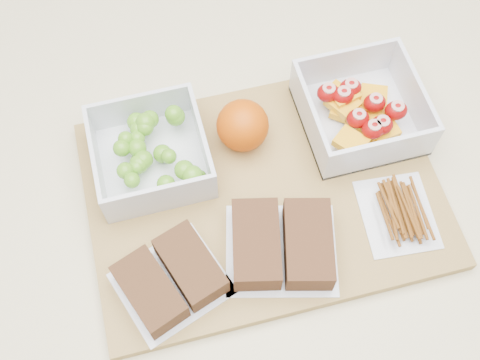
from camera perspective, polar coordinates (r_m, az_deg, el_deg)
The scene contains 9 objects.
ground at distance 1.60m, azimuth 0.64°, elevation -15.32°, with size 4.00×4.00×0.00m, color gray.
counter at distance 1.16m, azimuth 0.87°, elevation -10.87°, with size 1.20×0.90×0.90m, color beige.
cutting_board at distance 0.73m, azimuth 2.24°, elevation -1.32°, with size 0.42×0.30×0.02m, color #A18042.
grape_container at distance 0.73m, azimuth -8.34°, elevation 2.65°, with size 0.13×0.13×0.06m.
fruit_container at distance 0.77m, azimuth 11.35°, elevation 6.43°, with size 0.14×0.14×0.06m.
orange at distance 0.73m, azimuth 0.25°, elevation 5.20°, with size 0.06×0.06×0.06m, color #CC4D04.
sandwich_bag_left at distance 0.67m, azimuth -6.61°, elevation -9.31°, with size 0.14×0.13×0.03m.
sandwich_bag_center at distance 0.68m, azimuth 4.00°, elevation -6.13°, with size 0.15×0.14×0.04m.
pretzel_bag at distance 0.72m, azimuth 14.84°, elevation -2.86°, with size 0.09×0.11×0.02m.
Camera 1 is at (-0.10, -0.30, 1.57)m, focal length 45.00 mm.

